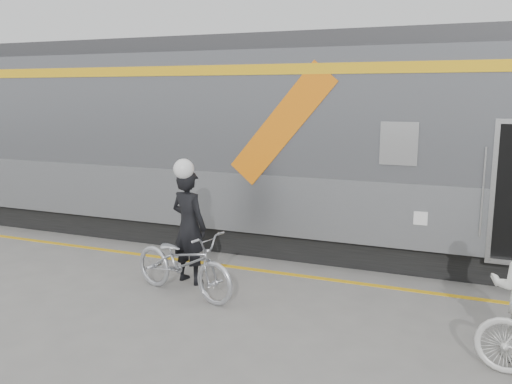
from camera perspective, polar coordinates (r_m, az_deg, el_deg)
The scene contains 6 objects.
ground at distance 7.38m, azimuth 0.50°, elevation -14.07°, with size 90.00×90.00×0.00m, color slate.
train at distance 10.57m, azimuth 14.81°, elevation 4.65°, with size 24.00×3.17×4.10m.
safety_strip at distance 9.27m, azimuth 5.48°, elevation -8.86°, with size 24.00×0.12×0.01m, color gold.
man at distance 8.81m, azimuth -7.07°, elevation -3.62°, with size 0.68×0.45×1.87m, color black.
bicycle_left at distance 8.37m, azimuth -7.65°, elevation -7.38°, with size 0.68×1.96×1.03m, color #B4B5BC.
helmet_man at distance 8.61m, azimuth -7.24°, elevation 3.46°, with size 0.32×0.32×0.32m, color white.
Camera 1 is at (2.48, -6.24, 3.07)m, focal length 38.00 mm.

